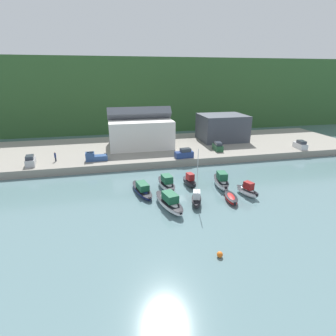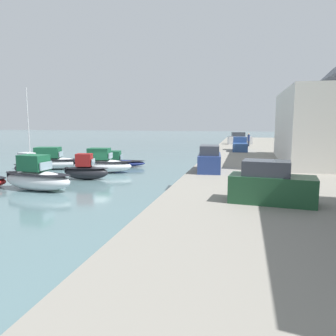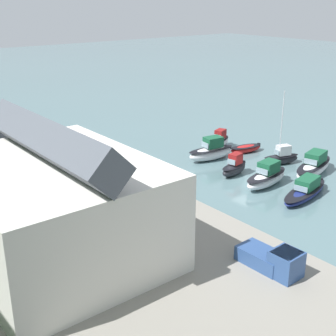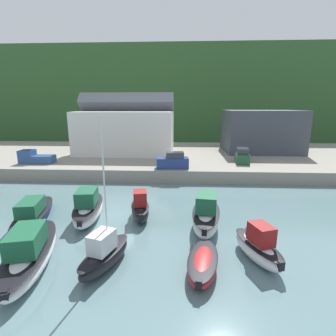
% 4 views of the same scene
% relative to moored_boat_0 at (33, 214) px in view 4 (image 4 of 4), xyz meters
% --- Properties ---
extents(ground_plane, '(320.00, 320.00, 0.00)m').
position_rel_moored_boat_0_xyz_m(ground_plane, '(6.99, 1.34, -0.72)').
color(ground_plane, slate).
extents(hillside_backdrop, '(240.00, 62.57, 25.46)m').
position_rel_moored_boat_0_xyz_m(hillside_backdrop, '(6.99, 81.84, 12.02)').
color(hillside_backdrop, '#335B2D').
rests_on(hillside_backdrop, ground_plane).
extents(quay_promenade, '(109.66, 27.16, 1.66)m').
position_rel_moored_boat_0_xyz_m(quay_promenade, '(6.99, 25.53, 0.11)').
color(quay_promenade, gray).
rests_on(quay_promenade, ground_plane).
extents(harbor_clubhouse, '(16.50, 12.81, 10.39)m').
position_rel_moored_boat_0_xyz_m(harbor_clubhouse, '(2.95, 26.52, 4.81)').
color(harbor_clubhouse, silver).
rests_on(harbor_clubhouse, quay_promenade).
extents(yacht_club_building, '(12.81, 10.64, 7.33)m').
position_rel_moored_boat_0_xyz_m(yacht_club_building, '(27.03, 28.22, 4.61)').
color(yacht_club_building, '#3D424C').
rests_on(yacht_club_building, quay_promenade).
extents(moored_boat_0, '(3.91, 8.80, 2.04)m').
position_rel_moored_boat_0_xyz_m(moored_boat_0, '(0.00, 0.00, 0.00)').
color(moored_boat_0, navy).
rests_on(moored_boat_0, ground_plane).
extents(moored_boat_1, '(3.08, 7.05, 2.77)m').
position_rel_moored_boat_0_xyz_m(moored_boat_1, '(4.59, 0.77, 0.31)').
color(moored_boat_1, white).
rests_on(moored_boat_1, ground_plane).
extents(moored_boat_2, '(2.36, 4.58, 2.59)m').
position_rel_moored_boat_0_xyz_m(moored_boat_2, '(9.10, 1.17, 0.23)').
color(moored_boat_2, black).
rests_on(moored_boat_2, ground_plane).
extents(moored_boat_3, '(2.98, 6.76, 2.99)m').
position_rel_moored_boat_0_xyz_m(moored_boat_3, '(14.74, -0.46, 0.40)').
color(moored_boat_3, silver).
rests_on(moored_boat_3, ground_plane).
extents(moored_boat_4, '(4.28, 8.68, 2.67)m').
position_rel_moored_boat_0_xyz_m(moored_boat_4, '(3.48, -6.36, 0.26)').
color(moored_boat_4, white).
rests_on(moored_boat_4, ground_plane).
extents(moored_boat_5, '(2.94, 5.04, 9.24)m').
position_rel_moored_boat_0_xyz_m(moored_boat_5, '(8.05, -6.17, 0.19)').
color(moored_boat_5, black).
rests_on(moored_boat_5, ground_plane).
extents(moored_boat_6, '(2.58, 5.01, 0.95)m').
position_rel_moored_boat_0_xyz_m(moored_boat_6, '(14.06, -6.22, -0.20)').
color(moored_boat_6, red).
rests_on(moored_boat_6, ground_plane).
extents(moored_boat_7, '(3.00, 4.89, 2.54)m').
position_rel_moored_boat_0_xyz_m(moored_boat_7, '(17.70, -4.88, 0.21)').
color(moored_boat_7, white).
rests_on(moored_boat_7, ground_plane).
extents(parked_car_0, '(2.25, 4.37, 2.16)m').
position_rel_moored_boat_0_xyz_m(parked_car_0, '(21.57, 17.81, 1.86)').
color(parked_car_0, '#1E4C2D').
rests_on(parked_car_0, quay_promenade).
extents(parked_car_3, '(4.34, 2.16, 2.16)m').
position_rel_moored_boat_0_xyz_m(parked_car_3, '(11.58, 13.65, 1.86)').
color(parked_car_3, navy).
rests_on(parked_car_3, quay_promenade).
extents(pickup_truck_0, '(4.78, 2.11, 1.90)m').
position_rel_moored_boat_0_xyz_m(pickup_truck_0, '(-8.61, 15.81, 1.76)').
color(pickup_truck_0, '#2D4C84').
rests_on(pickup_truck_0, quay_promenade).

